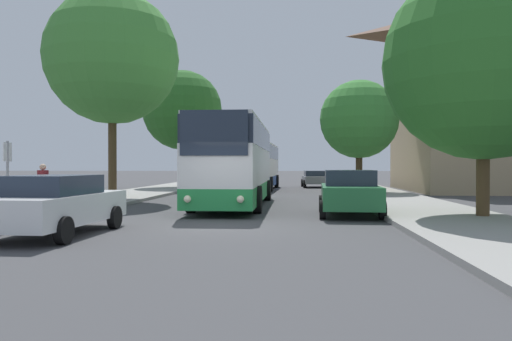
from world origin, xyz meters
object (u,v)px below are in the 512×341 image
tree_right_mid (359,119)px  bus_front (235,162)px  parked_car_left_curb (54,204)px  tree_left_far (182,110)px  pedestrian_waiting_near (43,188)px  tree_right_near (483,61)px  parked_car_right_near (350,192)px  parked_car_right_far (315,178)px  bus_middle (256,165)px  bus_stop_sign (8,169)px  tree_left_near (112,58)px

tree_right_mid → bus_front: bearing=-124.6°
parked_car_left_curb → tree_left_far: (-2.37, 24.78, 5.07)m
bus_front → tree_left_far: bearing=110.7°
pedestrian_waiting_near → tree_right_near: (14.28, 0.09, 4.03)m
tree_right_near → tree_right_mid: tree_right_near is taller
bus_front → parked_car_right_near: size_ratio=2.61×
bus_front → tree_left_far: size_ratio=1.29×
parked_car_right_near → tree_right_near: bearing=164.8°
parked_car_left_curb → parked_car_right_near: size_ratio=1.06×
parked_car_left_curb → parked_car_right_far: size_ratio=1.14×
tree_left_far → tree_right_mid: size_ratio=1.28×
bus_middle → bus_stop_sign: (-6.32, -20.90, -0.13)m
parked_car_right_far → pedestrian_waiting_near: bearing=64.1°
parked_car_right_far → tree_left_near: bearing=53.9°
parked_car_right_far → pedestrian_waiting_near: size_ratio=2.45×
tree_left_near → bus_front: bearing=-21.8°
parked_car_right_near → parked_car_right_far: 22.55m
parked_car_right_near → tree_right_mid: (2.02, 13.16, 3.71)m
bus_front → pedestrian_waiting_near: bearing=-138.4°
bus_stop_sign → tree_left_near: 10.16m
parked_car_left_curb → bus_stop_sign: size_ratio=1.94×
tree_left_near → tree_left_far: bearing=87.5°
parked_car_left_curb → pedestrian_waiting_near: pedestrian_waiting_near is taller
tree_right_near → tree_right_mid: bearing=97.8°
tree_right_mid → bus_stop_sign: bearing=-130.0°
pedestrian_waiting_near → tree_left_near: (-0.48, 7.69, 6.02)m
parked_car_left_curb → tree_left_far: 25.41m
parked_car_right_near → tree_right_near: tree_right_near is taller
tree_left_near → parked_car_right_far: bearing=57.1°
parked_car_left_curb → parked_car_right_near: 9.59m
bus_front → bus_middle: bearing=91.0°
parked_car_right_far → tree_right_near: 24.59m
bus_front → tree_right_near: bearing=-30.8°
parked_car_right_near → parked_car_right_far: (-0.26, 22.55, -0.11)m
parked_car_left_curb → tree_left_far: tree_left_far is taller
parked_car_left_curb → bus_stop_sign: bus_stop_sign is taller
bus_middle → parked_car_left_curb: 24.36m
bus_middle → pedestrian_waiting_near: 20.77m
parked_car_left_curb → tree_right_near: tree_right_near is taller
bus_front → pedestrian_waiting_near: (-5.85, -5.15, -0.90)m
bus_middle → tree_right_near: tree_right_near is taller
parked_car_right_far → tree_left_far: size_ratio=0.46×
tree_left_far → tree_right_near: tree_left_far is taller
tree_left_far → bus_stop_sign: bearing=-92.0°
pedestrian_waiting_near → tree_left_far: size_ratio=0.19×
bus_middle → pedestrian_waiting_near: bearing=-103.9°
parked_car_right_near → tree_right_mid: tree_right_mid is taller
bus_stop_sign → tree_right_near: (14.95, 1.02, 3.38)m
tree_right_near → parked_car_left_curb: bearing=-160.2°
parked_car_right_far → bus_stop_sign: bus_stop_sign is taller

